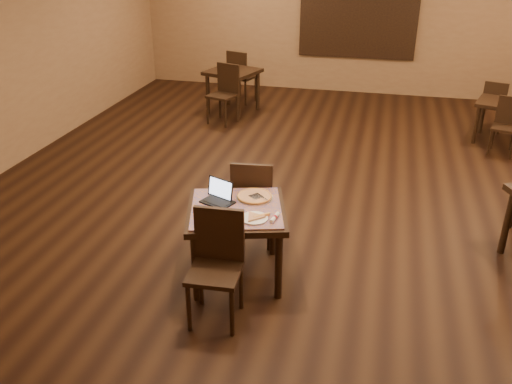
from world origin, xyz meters
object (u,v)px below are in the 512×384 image
(chair_main_far, at_px, (253,198))
(other_table_a_chair_far, at_px, (494,103))
(other_table_b_chair_far, at_px, (240,74))
(laptop, at_px, (219,196))
(other_table_b, at_px, (233,77))
(tiled_table, at_px, (236,217))
(other_table_a_chair_near, at_px, (507,122))
(pizza_pan, at_px, (255,197))
(chair_main_near, at_px, (217,259))
(other_table_b_chair_near, at_px, (225,90))
(other_table_a, at_px, (501,108))

(chair_main_far, height_order, other_table_a_chair_far, chair_main_far)
(chair_main_far, distance_m, other_table_b_chair_far, 5.40)
(chair_main_far, distance_m, laptop, 0.61)
(other_table_b, bearing_deg, tiled_table, -55.99)
(laptop, bearing_deg, other_table_a_chair_near, 73.99)
(pizza_pan, bearing_deg, other_table_a_chair_far, 59.25)
(chair_main_near, relative_size, chair_main_far, 1.01)
(laptop, distance_m, other_table_a_chair_far, 6.03)
(laptop, relative_size, other_table_b_chair_near, 0.35)
(chair_main_near, distance_m, pizza_pan, 0.88)
(other_table_a_chair_far, bearing_deg, laptop, 73.97)
(other_table_a, height_order, other_table_b_chair_near, other_table_b_chair_near)
(other_table_a, relative_size, other_table_a_chair_near, 1.03)
(tiled_table, height_order, other_table_b_chair_far, other_table_b_chair_far)
(other_table_a_chair_near, distance_m, other_table_b_chair_near, 4.60)
(other_table_a, bearing_deg, other_table_b, -169.81)
(other_table_b, bearing_deg, pizza_pan, -53.98)
(other_table_b_chair_near, bearing_deg, other_table_b, 110.34)
(chair_main_near, bearing_deg, pizza_pan, 78.46)
(tiled_table, relative_size, other_table_b_chair_far, 1.11)
(laptop, xyz_separation_m, other_table_b_chair_near, (-1.29, 4.49, -0.24))
(other_table_b, xyz_separation_m, other_table_b_chair_near, (0.03, -0.60, -0.08))
(chair_main_near, bearing_deg, other_table_a_chair_near, 53.79)
(other_table_a_chair_near, xyz_separation_m, other_table_b, (-4.61, 1.02, 0.17))
(laptop, distance_m, other_table_b_chair_near, 4.67)
(tiled_table, bearing_deg, chair_main_near, -106.34)
(chair_main_far, relative_size, other_table_b_chair_near, 0.98)
(other_table_a, relative_size, other_table_b, 0.84)
(other_table_b, bearing_deg, other_table_a_chair_near, 5.21)
(laptop, distance_m, other_table_a, 5.63)
(other_table_b_chair_near, bearing_deg, tiled_table, -54.31)
(other_table_a_chair_far, bearing_deg, chair_main_near, 78.77)
(chair_main_near, height_order, other_table_a, chair_main_near)
(chair_main_far, relative_size, pizza_pan, 2.74)
(chair_main_near, xyz_separation_m, chair_main_far, (0.01, 1.22, -0.01))
(tiled_table, bearing_deg, other_table_b_chair_near, 92.08)
(tiled_table, relative_size, other_table_a_chair_near, 1.32)
(tiled_table, height_order, pizza_pan, pizza_pan)
(chair_main_near, relative_size, laptop, 2.86)
(other_table_a_chair_near, xyz_separation_m, other_table_b_chair_far, (-4.64, 1.62, 0.09))
(chair_main_far, relative_size, other_table_b, 0.94)
(chair_main_far, xyz_separation_m, other_table_b, (-1.52, 4.57, 0.09))
(other_table_a_chair_near, bearing_deg, other_table_b_chair_far, 177.35)
(chair_main_near, height_order, chair_main_far, chair_main_near)
(tiled_table, bearing_deg, laptop, 138.18)
(other_table_b_chair_far, bearing_deg, other_table_b_chair_near, 110.34)
(other_table_b_chair_near, distance_m, other_table_b_chair_far, 1.20)
(pizza_pan, relative_size, other_table_a_chair_near, 0.42)
(laptop, relative_size, other_table_a, 0.40)
(tiled_table, distance_m, laptop, 0.27)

